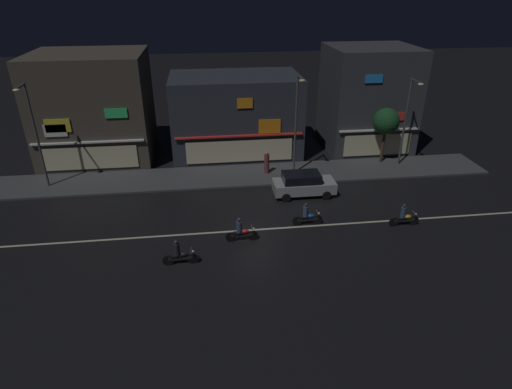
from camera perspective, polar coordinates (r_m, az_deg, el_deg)
The scene contains 17 objects.
ground_plane at distance 25.85m, azimuth -0.13°, elevation -4.79°, with size 140.00×140.00×0.00m, color black.
lane_divider_stripe at distance 25.85m, azimuth -0.13°, elevation -4.78°, with size 36.54×0.16×0.01m, color beige.
sidewalk_far at distance 32.81m, azimuth -1.86°, elevation 2.60°, with size 38.47×4.04×0.14m, color #424447.
storefront_left_block at distance 38.97m, azimuth 14.78°, elevation 12.37°, with size 7.15×6.72×8.70m.
storefront_center_block at distance 37.80m, azimuth -20.91°, elevation 10.96°, with size 8.78×7.70×8.57m.
storefront_right_block at distance 36.56m, azimuth -2.75°, elevation 10.62°, with size 10.66×6.57×6.66m.
streetlamp_west at distance 32.87m, azimuth -27.76°, elevation 7.82°, with size 0.44×1.64×7.47m.
streetlamp_mid at distance 31.50m, azimuth 5.49°, elevation 10.20°, with size 0.44×1.64×7.57m.
streetlamp_east at distance 35.20m, azimuth 19.74°, elevation 9.98°, with size 0.44×1.64×6.93m.
pedestrian_on_sidewalk at distance 32.77m, azimuth 1.45°, elevation 4.25°, with size 0.39×0.39×1.76m.
street_tree at distance 35.55m, azimuth 17.15°, elevation 9.40°, with size 2.07×2.07×4.51m.
parked_car_near_kerb at distance 29.75m, azimuth 6.37°, elevation 1.44°, with size 4.30×1.98×1.67m.
motorcycle_lead at distance 26.25m, azimuth 6.87°, elevation -2.86°, with size 1.90×0.60×1.52m.
motorcycle_following at distance 24.53m, azimuth -2.05°, elevation -4.99°, with size 1.90×0.60×1.52m.
motorcycle_opposite_lane at distance 27.52m, azimuth 19.31°, elevation -2.83°, with size 1.90×0.60×1.52m.
motorcycle_trailing_far at distance 22.98m, azimuth -10.33°, elevation -7.93°, with size 1.90×0.60×1.52m.
traffic_cone at distance 31.44m, azimuth 9.56°, elevation 1.49°, with size 0.36×0.36×0.55m, color orange.
Camera 1 is at (-2.73, -21.80, 13.63)m, focal length 29.69 mm.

